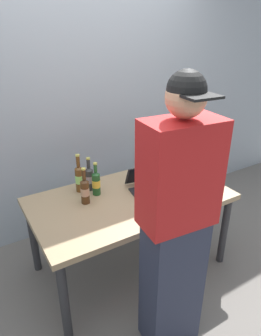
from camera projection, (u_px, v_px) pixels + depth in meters
ground_plane at (130, 264)px, 2.72m from camera, size 8.00×8.00×0.00m
desk at (130, 204)px, 2.45m from camera, size 1.56×0.87×0.70m
laptop at (150, 185)px, 2.51m from camera, size 0.38×0.36×0.19m
beer_bottle_dark at (89, 178)px, 2.48m from camera, size 0.07×0.07×0.28m
beer_bottle_amber at (96, 182)px, 2.41m from camera, size 0.07×0.07×0.28m
beer_bottle_green at (79, 178)px, 2.45m from camera, size 0.07×0.07×0.32m
beer_bottle_brown at (85, 190)px, 2.29m from camera, size 0.07×0.07×0.29m
person_figure at (176, 228)px, 1.73m from camera, size 0.43×0.31×1.77m
coffee_mug at (195, 186)px, 2.48m from camera, size 0.12×0.08×0.09m
back_wall at (81, 100)px, 2.86m from camera, size 6.00×0.10×2.60m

